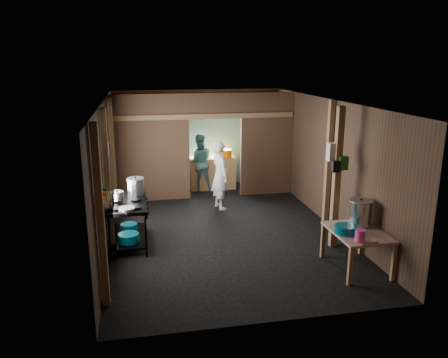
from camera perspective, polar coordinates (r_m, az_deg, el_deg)
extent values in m
cube|color=black|center=(9.29, -0.24, -6.25)|extent=(4.50, 7.00, 0.00)
cube|color=#42403E|center=(8.69, -0.26, 9.94)|extent=(4.50, 7.00, 0.00)
cube|color=#432E1C|center=(12.29, -3.35, 5.30)|extent=(4.50, 0.00, 2.60)
cube|color=#432E1C|center=(5.65, 6.51, -6.57)|extent=(4.50, 0.00, 2.60)
cube|color=#432E1C|center=(8.77, -14.84, 0.86)|extent=(0.00, 7.00, 2.60)
cube|color=#432E1C|center=(9.57, 13.10, 2.14)|extent=(0.00, 7.00, 2.60)
cube|color=brown|center=(10.90, -9.33, 3.88)|extent=(1.85, 0.10, 2.60)
cube|color=brown|center=(11.36, 5.48, 4.46)|extent=(1.35, 0.10, 2.60)
cube|color=brown|center=(10.92, -1.16, 9.39)|extent=(1.30, 0.10, 0.60)
cube|color=#79BEBB|center=(12.24, -3.30, 5.02)|extent=(4.40, 0.06, 2.50)
cube|color=olive|center=(11.98, -1.50, 0.79)|extent=(1.20, 0.50, 0.85)
cylinder|color=silver|center=(12.14, -2.14, 8.06)|extent=(0.20, 0.03, 0.20)
cube|color=olive|center=(6.28, -15.54, -4.81)|extent=(0.10, 0.12, 2.60)
cube|color=olive|center=(7.99, -14.66, -0.49)|extent=(0.10, 0.12, 2.60)
cube|color=olive|center=(9.94, -14.05, 2.54)|extent=(0.10, 0.12, 2.60)
cube|color=olive|center=(9.37, 13.21, 1.85)|extent=(0.10, 0.12, 2.60)
cube|color=olive|center=(8.26, 14.20, 0.04)|extent=(0.12, 0.12, 2.60)
cube|color=olive|center=(10.86, -2.42, 8.02)|extent=(4.40, 0.12, 0.12)
cylinder|color=gray|center=(9.08, -14.59, 3.62)|extent=(0.03, 0.34, 0.34)
cylinder|color=black|center=(9.50, -14.43, 3.49)|extent=(0.03, 0.30, 0.30)
cube|color=olive|center=(6.72, -15.05, -2.57)|extent=(0.14, 0.80, 0.03)
cylinder|color=silver|center=(6.46, -15.22, -2.68)|extent=(0.07, 0.07, 0.10)
cylinder|color=orange|center=(6.70, -15.09, -2.04)|extent=(0.08, 0.08, 0.10)
cylinder|color=#1E601E|center=(6.91, -14.98, -1.51)|extent=(0.06, 0.06, 0.10)
cube|color=silver|center=(8.21, 13.87, 3.40)|extent=(0.22, 0.15, 0.32)
cube|color=#1E601E|center=(8.17, 14.96, 1.99)|extent=(0.16, 0.12, 0.24)
cube|color=black|center=(8.10, 14.10, 1.58)|extent=(0.14, 0.10, 0.20)
cylinder|color=#04586A|center=(8.35, -12.10, -7.35)|extent=(0.38, 0.38, 0.16)
cylinder|color=#04586A|center=(8.89, -12.06, -6.02)|extent=(0.32, 0.32, 0.13)
cylinder|color=#04586A|center=(7.49, 15.27, -6.22)|extent=(0.42, 0.42, 0.13)
cylinder|color=#EC479B|center=(7.21, 17.01, -6.96)|extent=(0.16, 0.16, 0.19)
cube|color=silver|center=(7.19, 18.21, -7.89)|extent=(0.30, 0.07, 0.01)
cylinder|color=orange|center=(11.92, 0.11, 3.32)|extent=(0.37, 0.37, 0.20)
imported|color=white|center=(10.26, -0.52, 0.49)|extent=(0.51, 0.66, 1.59)
imported|color=#447975|center=(11.77, -3.18, 2.17)|extent=(0.74, 0.58, 1.52)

